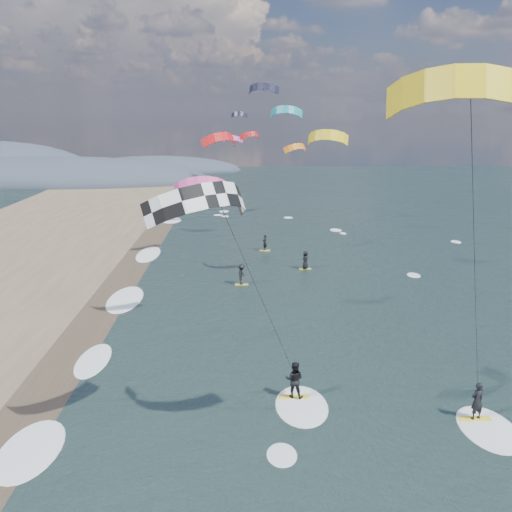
{
  "coord_description": "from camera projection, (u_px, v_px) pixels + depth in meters",
  "views": [
    {
      "loc": [
        -1.65,
        -15.77,
        14.18
      ],
      "look_at": [
        -1.0,
        12.0,
        7.0
      ],
      "focal_mm": 40.0,
      "sensor_mm": 36.0,
      "label": 1
    }
  ],
  "objects": [
    {
      "name": "wet_sand_strip",
      "position": [
        36.0,
        404.0,
        28.26
      ],
      "size": [
        3.0,
        240.0,
        0.0
      ],
      "primitive_type": "cube",
      "color": "#382D23",
      "rests_on": "ground"
    },
    {
      "name": "coastal_hills",
      "position": [
        42.0,
        177.0,
        122.24
      ],
      "size": [
        80.0,
        41.0,
        15.0
      ],
      "color": "#3D4756",
      "rests_on": "ground"
    },
    {
      "name": "kitesurfer_near_a",
      "position": [
        474.0,
        167.0,
        18.81
      ],
      "size": [
        7.99,
        8.68,
        15.95
      ],
      "color": "yellow",
      "rests_on": "ground"
    },
    {
      "name": "kitesurfer_near_b",
      "position": [
        246.0,
        268.0,
        22.56
      ],
      "size": [
        7.29,
        9.31,
        12.4
      ],
      "color": "yellow",
      "rests_on": "ground"
    },
    {
      "name": "far_kitesurfers",
      "position": [
        266.0,
        264.0,
        50.53
      ],
      "size": [
        6.92,
        12.68,
        1.78
      ],
      "color": "yellow",
      "rests_on": "ground"
    },
    {
      "name": "bg_kite_field",
      "position": [
        257.0,
        129.0,
        67.37
      ],
      "size": [
        13.41,
        73.56,
        8.46
      ],
      "color": "red",
      "rests_on": "ground"
    },
    {
      "name": "shoreline_surf",
      "position": [
        85.0,
        362.0,
        32.88
      ],
      "size": [
        2.4,
        79.4,
        0.11
      ],
      "color": "white",
      "rests_on": "ground"
    }
  ]
}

